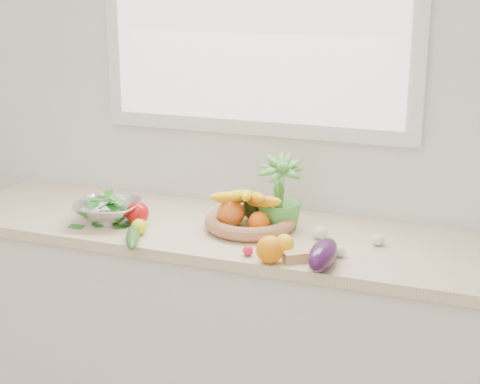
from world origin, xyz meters
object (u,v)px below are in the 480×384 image
at_px(cucumber, 133,236).
at_px(potted_herb, 279,195).
at_px(fruit_basket, 249,216).
at_px(colander_with_spinach, 108,206).
at_px(apple, 138,213).
at_px(eggplant, 323,254).

relative_size(cucumber, potted_herb, 0.82).
relative_size(fruit_basket, colander_with_spinach, 1.46).
bearing_deg(colander_with_spinach, apple, 9.70).
relative_size(potted_herb, fruit_basket, 0.71).
height_order(eggplant, cucumber, eggplant).
xyz_separation_m(fruit_basket, colander_with_spinach, (-0.53, -0.12, 0.01)).
bearing_deg(apple, cucumber, -66.48).
relative_size(apple, colander_with_spinach, 0.30).
bearing_deg(cucumber, colander_with_spinach, 140.45).
bearing_deg(apple, potted_herb, 15.84).
relative_size(potted_herb, colander_with_spinach, 1.04).
height_order(apple, colander_with_spinach, colander_with_spinach).
distance_m(apple, colander_with_spinach, 0.12).
relative_size(eggplant, cucumber, 0.89).
bearing_deg(cucumber, fruit_basket, 40.17).
xyz_separation_m(apple, fruit_basket, (0.41, 0.10, 0.01)).
bearing_deg(fruit_basket, apple, -166.23).
xyz_separation_m(eggplant, potted_herb, (-0.25, 0.31, 0.09)).
xyz_separation_m(eggplant, fruit_basket, (-0.35, 0.27, 0.01)).
height_order(potted_herb, colander_with_spinach, potted_herb).
xyz_separation_m(potted_herb, colander_with_spinach, (-0.63, -0.17, -0.06)).
distance_m(eggplant, potted_herb, 0.41).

